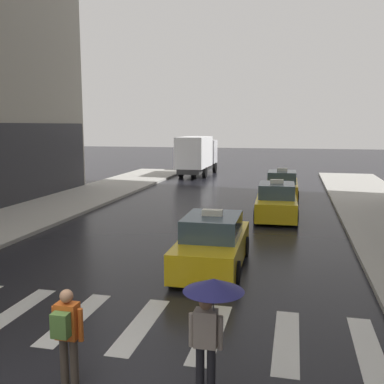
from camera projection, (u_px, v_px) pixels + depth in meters
The scene contains 7 objects.
crosswalk_markings at pixel (108, 321), 9.80m from camera, with size 11.30×2.80×0.01m.
taxi_lead at pixel (213, 244), 13.43m from camera, with size 1.99×4.57×1.80m.
taxi_second at pixel (276, 202), 20.77m from camera, with size 2.04×4.59×1.80m.
taxi_third at pixel (282, 186), 26.25m from camera, with size 1.98×4.56×1.80m.
box_truck at pixel (197, 154), 37.85m from camera, with size 2.30×7.55×3.35m.
pedestrian_with_umbrella at pixel (211, 305), 6.91m from camera, with size 0.96×0.96×1.94m.
pedestrian_with_backpack at pixel (67, 330), 7.24m from camera, with size 0.55×0.43×1.65m.
Camera 1 is at (3.89, -5.61, 4.27)m, focal length 41.67 mm.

